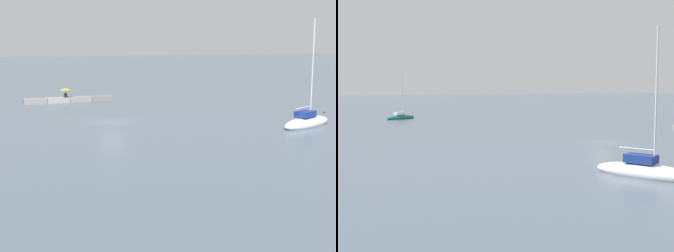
# 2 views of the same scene
# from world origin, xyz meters

# --- Properties ---
(ground_plane) EXTENTS (500.00, 500.00, 0.00)m
(ground_plane) POSITION_xyz_m (0.00, 0.00, 0.00)
(ground_plane) COLOR slate
(sailboat_teal_mid) EXTENTS (4.32, 6.53, 9.44)m
(sailboat_teal_mid) POSITION_xyz_m (44.76, 9.88, 0.32)
(sailboat_teal_mid) COLOR #197266
(sailboat_teal_mid) RESTS_ON ground_plane
(sailboat_white_outer) EXTENTS (7.68, 4.58, 10.56)m
(sailboat_white_outer) POSITION_xyz_m (-16.40, 9.89, 0.37)
(sailboat_white_outer) COLOR silver
(sailboat_white_outer) RESTS_ON ground_plane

